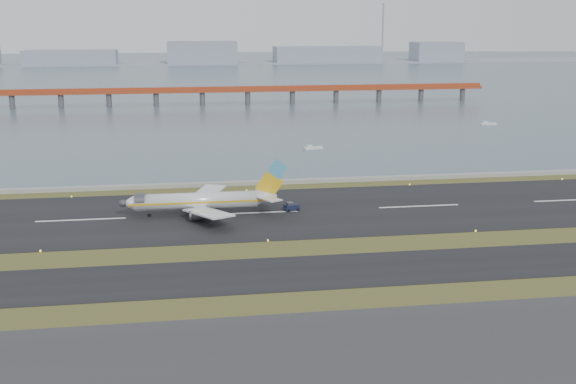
{
  "coord_description": "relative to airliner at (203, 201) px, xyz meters",
  "views": [
    {
      "loc": [
        -17.55,
        -133.06,
        44.66
      ],
      "look_at": [
        6.43,
        22.0,
        6.8
      ],
      "focal_mm": 45.0,
      "sensor_mm": 36.0,
      "label": 1
    }
  ],
  "objects": [
    {
      "name": "ground",
      "position": [
        12.2,
        -30.23,
        -3.46
      ],
      "size": [
        1000.0,
        1000.0,
        0.0
      ],
      "primitive_type": "plane",
      "color": "#334017",
      "rests_on": "ground"
    },
    {
      "name": "bay_water",
      "position": [
        12.2,
        429.77,
        -3.46
      ],
      "size": [
        1400.0,
        800.0,
        1.3
      ],
      "primitive_type": "cube",
      "color": "#485B67",
      "rests_on": "ground"
    },
    {
      "name": "pushback_tug",
      "position": [
        20.74,
        0.41,
        -2.4
      ],
      "size": [
        3.79,
        2.81,
        2.17
      ],
      "rotation": [
        0.0,
        0.0,
        0.29
      ],
      "color": "#121933",
      "rests_on": "ground"
    },
    {
      "name": "far_shoreline",
      "position": [
        25.82,
        589.77,
        2.61
      ],
      "size": [
        1400.0,
        80.0,
        60.5
      ],
      "color": "#8A93A3",
      "rests_on": "ground"
    },
    {
      "name": "airliner",
      "position": [
        0.0,
        0.0,
        0.0
      ],
      "size": [
        38.52,
        32.89,
        12.8
      ],
      "color": "silver",
      "rests_on": "ground"
    },
    {
      "name": "taxiway_strip",
      "position": [
        12.2,
        -42.23,
        -3.41
      ],
      "size": [
        1000.0,
        18.0,
        0.1
      ],
      "primitive_type": "cube",
      "color": "black",
      "rests_on": "ground"
    },
    {
      "name": "workboat_near",
      "position": [
        41.17,
        81.37,
        -2.94
      ],
      "size": [
        7.08,
        3.84,
        1.64
      ],
      "rotation": [
        0.0,
        0.0,
        0.27
      ],
      "color": "silver",
      "rests_on": "ground"
    },
    {
      "name": "seawall",
      "position": [
        12.2,
        29.77,
        -2.96
      ],
      "size": [
        1000.0,
        2.5,
        1.0
      ],
      "primitive_type": "cube",
      "color": "gray",
      "rests_on": "ground"
    },
    {
      "name": "runway_strip",
      "position": [
        12.2,
        -0.23,
        -3.41
      ],
      "size": [
        1000.0,
        45.0,
        0.1
      ],
      "primitive_type": "cube",
      "color": "black",
      "rests_on": "ground"
    },
    {
      "name": "red_pier",
      "position": [
        32.2,
        219.77,
        3.82
      ],
      "size": [
        260.0,
        5.0,
        10.2
      ],
      "color": "#9D391B",
      "rests_on": "ground"
    },
    {
      "name": "workboat_far",
      "position": [
        127.07,
        128.41,
        -2.93
      ],
      "size": [
        7.03,
        2.94,
        1.66
      ],
      "rotation": [
        0.0,
        0.0,
        -0.12
      ],
      "color": "silver",
      "rests_on": "ground"
    }
  ]
}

